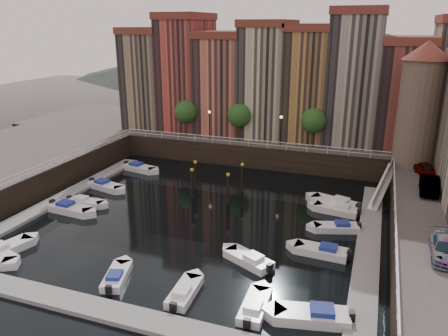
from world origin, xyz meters
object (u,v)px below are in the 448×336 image
at_px(mooring_pilings, 214,182).
at_px(car_c, 445,250).
at_px(corner_tower, 420,103).
at_px(gangway, 383,184).
at_px(boat_left_1, 70,209).
at_px(car_a, 426,171).
at_px(boat_left_2, 85,202).
at_px(car_b, 429,186).

xyz_separation_m(mooring_pilings, car_c, (21.78, -12.41, 2.00)).
xyz_separation_m(corner_tower, gangway, (-2.90, -4.50, -8.28)).
bearing_deg(gangway, car_c, -76.85).
height_order(boat_left_1, car_a, car_a).
xyz_separation_m(gangway, car_c, (4.03, -17.26, 1.73)).
distance_m(boat_left_2, car_b, 34.82).
relative_size(mooring_pilings, boat_left_2, 1.34).
height_order(car_a, car_b, car_b).
distance_m(gangway, car_b, 6.15).
height_order(gangway, boat_left_2, gangway).
xyz_separation_m(gangway, car_b, (3.97, -4.32, 1.84)).
xyz_separation_m(car_a, car_c, (-0.08, -18.12, -0.01)).
bearing_deg(gangway, boat_left_1, -154.82).
bearing_deg(car_b, car_c, -87.55).
relative_size(corner_tower, mooring_pilings, 2.41).
relative_size(corner_tower, car_b, 2.98).
bearing_deg(mooring_pilings, car_b, 1.41).
distance_m(mooring_pilings, car_b, 21.83).
xyz_separation_m(corner_tower, car_c, (1.13, -21.76, -6.54)).
bearing_deg(car_b, corner_tower, 99.13).
relative_size(corner_tower, boat_left_1, 2.70).
distance_m(corner_tower, car_b, 10.97).
relative_size(car_a, car_b, 0.83).
xyz_separation_m(boat_left_2, car_c, (33.83, -5.18, 3.32)).
relative_size(boat_left_1, car_a, 1.33).
height_order(mooring_pilings, boat_left_1, mooring_pilings).
height_order(car_b, car_c, car_b).
distance_m(mooring_pilings, car_a, 22.69).
bearing_deg(mooring_pilings, boat_left_2, -149.05).
bearing_deg(car_c, boat_left_1, 176.19).
distance_m(car_a, car_b, 5.18).
bearing_deg(boat_left_1, car_c, -0.67).
distance_m(car_b, car_c, 12.94).
relative_size(mooring_pilings, car_b, 1.24).
bearing_deg(boat_left_2, mooring_pilings, 29.57).
bearing_deg(corner_tower, boat_left_2, -153.12).
bearing_deg(boat_left_2, corner_tower, 25.50).
height_order(mooring_pilings, boat_left_2, mooring_pilings).
xyz_separation_m(corner_tower, mooring_pilings, (-20.65, -9.35, -8.54)).
xyz_separation_m(boat_left_1, car_b, (34.07, 9.83, 3.37)).
distance_m(boat_left_2, car_a, 36.45).
relative_size(gangway, car_c, 1.86).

